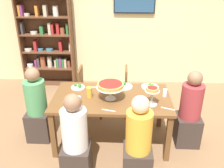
{
  "coord_description": "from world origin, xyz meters",
  "views": [
    {
      "loc": [
        0.15,
        -3.02,
        2.37
      ],
      "look_at": [
        0.0,
        0.1,
        0.89
      ],
      "focal_mm": 39.38,
      "sensor_mm": 36.0,
      "label": 1
    }
  ],
  "objects_px": {
    "deep_dish_pizza_stand": "(110,86)",
    "beer_glass_amber_tall": "(89,92)",
    "bookshelf": "(46,34)",
    "salad_plate_far_diner": "(150,86)",
    "chair_far_left": "(87,89)",
    "water_glass_clear_far": "(78,100)",
    "dining_table": "(112,102)",
    "water_glass_clear_spare": "(66,105)",
    "television": "(135,0)",
    "salad_plate_near_diner": "(124,86)",
    "water_glass_clear_near": "(165,93)",
    "diner_head_east": "(189,114)",
    "cutlery_knife_near": "(95,87)",
    "salad_plate_spare": "(78,87)",
    "diner_head_west": "(37,110)",
    "cutlery_fork_near": "(144,112)",
    "chair_far_right": "(132,89)",
    "cutlery_knife_far": "(109,110)",
    "diner_near_right": "(138,146)",
    "diner_near_left": "(76,144)",
    "personal_pizza_stand": "(152,92)",
    "cutlery_fork_far": "(168,109)"
  },
  "relations": [
    {
      "from": "cutlery_fork_near",
      "to": "chair_far_right",
      "type": "bearing_deg",
      "value": 87.13
    },
    {
      "from": "bookshelf",
      "to": "salad_plate_far_diner",
      "type": "height_order",
      "value": "bookshelf"
    },
    {
      "from": "dining_table",
      "to": "water_glass_clear_spare",
      "type": "height_order",
      "value": "water_glass_clear_spare"
    },
    {
      "from": "dining_table",
      "to": "chair_far_left",
      "type": "relative_size",
      "value": 1.88
    },
    {
      "from": "television",
      "to": "beer_glass_amber_tall",
      "type": "bearing_deg",
      "value": -107.2
    },
    {
      "from": "salad_plate_spare",
      "to": "cutlery_knife_far",
      "type": "xyz_separation_m",
      "value": [
        0.5,
        -0.62,
        -0.02
      ]
    },
    {
      "from": "cutlery_knife_near",
      "to": "cutlery_knife_far",
      "type": "xyz_separation_m",
      "value": [
        0.25,
        -0.66,
        0.0
      ]
    },
    {
      "from": "water_glass_clear_far",
      "to": "cutlery_fork_near",
      "type": "relative_size",
      "value": 0.6
    },
    {
      "from": "diner_head_east",
      "to": "cutlery_knife_near",
      "type": "distance_m",
      "value": 1.43
    },
    {
      "from": "beer_glass_amber_tall",
      "to": "cutlery_knife_far",
      "type": "relative_size",
      "value": 0.84
    },
    {
      "from": "dining_table",
      "to": "diner_head_west",
      "type": "distance_m",
      "value": 1.1
    },
    {
      "from": "dining_table",
      "to": "water_glass_clear_far",
      "type": "distance_m",
      "value": 0.51
    },
    {
      "from": "deep_dish_pizza_stand",
      "to": "cutlery_fork_near",
      "type": "height_order",
      "value": "deep_dish_pizza_stand"
    },
    {
      "from": "cutlery_knife_near",
      "to": "personal_pizza_stand",
      "type": "bearing_deg",
      "value": 151.16
    },
    {
      "from": "salad_plate_spare",
      "to": "beer_glass_amber_tall",
      "type": "bearing_deg",
      "value": -53.63
    },
    {
      "from": "dining_table",
      "to": "personal_pizza_stand",
      "type": "xyz_separation_m",
      "value": [
        0.53,
        -0.19,
        0.27
      ]
    },
    {
      "from": "diner_near_right",
      "to": "diner_head_east",
      "type": "relative_size",
      "value": 1.0
    },
    {
      "from": "diner_near_right",
      "to": "deep_dish_pizza_stand",
      "type": "height_order",
      "value": "diner_near_right"
    },
    {
      "from": "personal_pizza_stand",
      "to": "cutlery_knife_near",
      "type": "distance_m",
      "value": 0.95
    },
    {
      "from": "salad_plate_spare",
      "to": "water_glass_clear_far",
      "type": "height_order",
      "value": "water_glass_clear_far"
    },
    {
      "from": "salad_plate_far_diner",
      "to": "diner_head_east",
      "type": "bearing_deg",
      "value": -31.64
    },
    {
      "from": "personal_pizza_stand",
      "to": "salad_plate_spare",
      "type": "xyz_separation_m",
      "value": [
        -1.05,
        0.45,
        -0.16
      ]
    },
    {
      "from": "chair_far_left",
      "to": "water_glass_clear_far",
      "type": "relative_size",
      "value": 8.02
    },
    {
      "from": "salad_plate_far_diner",
      "to": "cutlery_fork_far",
      "type": "xyz_separation_m",
      "value": [
        0.17,
        -0.62,
        -0.01
      ]
    },
    {
      "from": "personal_pizza_stand",
      "to": "diner_near_left",
      "type": "bearing_deg",
      "value": -149.88
    },
    {
      "from": "water_glass_clear_far",
      "to": "diner_head_west",
      "type": "bearing_deg",
      "value": 160.57
    },
    {
      "from": "diner_head_east",
      "to": "beer_glass_amber_tall",
      "type": "bearing_deg",
      "value": 0.81
    },
    {
      "from": "diner_near_left",
      "to": "salad_plate_spare",
      "type": "height_order",
      "value": "diner_near_left"
    },
    {
      "from": "salad_plate_near_diner",
      "to": "water_glass_clear_near",
      "type": "xyz_separation_m",
      "value": [
        0.57,
        -0.27,
        0.04
      ]
    },
    {
      "from": "chair_far_right",
      "to": "water_glass_clear_near",
      "type": "height_order",
      "value": "chair_far_right"
    },
    {
      "from": "diner_near_right",
      "to": "personal_pizza_stand",
      "type": "relative_size",
      "value": 4.55
    },
    {
      "from": "deep_dish_pizza_stand",
      "to": "diner_near_right",
      "type": "bearing_deg",
      "value": -61.97
    },
    {
      "from": "television",
      "to": "personal_pizza_stand",
      "type": "bearing_deg",
      "value": -85.6
    },
    {
      "from": "water_glass_clear_spare",
      "to": "cutlery_knife_far",
      "type": "relative_size",
      "value": 0.6
    },
    {
      "from": "salad_plate_far_diner",
      "to": "cutlery_knife_near",
      "type": "height_order",
      "value": "salad_plate_far_diner"
    },
    {
      "from": "deep_dish_pizza_stand",
      "to": "beer_glass_amber_tall",
      "type": "distance_m",
      "value": 0.32
    },
    {
      "from": "chair_far_left",
      "to": "cutlery_knife_near",
      "type": "relative_size",
      "value": 4.83
    },
    {
      "from": "salad_plate_far_diner",
      "to": "water_glass_clear_near",
      "type": "distance_m",
      "value": 0.33
    },
    {
      "from": "personal_pizza_stand",
      "to": "cutlery_fork_far",
      "type": "bearing_deg",
      "value": -25.41
    },
    {
      "from": "water_glass_clear_near",
      "to": "cutlery_knife_near",
      "type": "relative_size",
      "value": 0.61
    },
    {
      "from": "diner_head_west",
      "to": "diner_near_right",
      "type": "bearing_deg",
      "value": -27.57
    },
    {
      "from": "diner_near_right",
      "to": "cutlery_fork_near",
      "type": "height_order",
      "value": "diner_near_right"
    },
    {
      "from": "television",
      "to": "salad_plate_far_diner",
      "type": "distance_m",
      "value": 2.07
    },
    {
      "from": "water_glass_clear_far",
      "to": "cutlery_fork_far",
      "type": "distance_m",
      "value": 1.17
    },
    {
      "from": "cutlery_knife_far",
      "to": "salad_plate_near_diner",
      "type": "bearing_deg",
      "value": 88.32
    },
    {
      "from": "diner_head_west",
      "to": "cutlery_fork_near",
      "type": "bearing_deg",
      "value": -14.4
    },
    {
      "from": "dining_table",
      "to": "cutlery_knife_near",
      "type": "xyz_separation_m",
      "value": [
        -0.27,
        0.29,
        0.09
      ]
    },
    {
      "from": "water_glass_clear_spare",
      "to": "cutlery_knife_far",
      "type": "bearing_deg",
      "value": -1.61
    },
    {
      "from": "diner_near_left",
      "to": "personal_pizza_stand",
      "type": "bearing_deg",
      "value": -59.88
    },
    {
      "from": "dining_table",
      "to": "cutlery_knife_near",
      "type": "bearing_deg",
      "value": 132.96
    }
  ]
}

